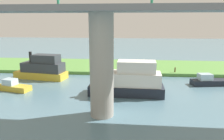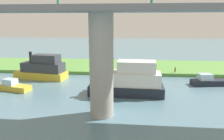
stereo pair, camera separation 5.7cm
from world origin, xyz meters
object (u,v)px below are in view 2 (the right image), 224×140
at_px(person_on_bank, 121,66).
at_px(mooring_post, 175,70).
at_px(houseboat_blue, 13,86).
at_px(bridge_pylon, 101,66).
at_px(motorboat_red, 129,81).
at_px(pontoon_yellow, 42,69).
at_px(riverboat_paddlewheel, 208,81).

distance_m(person_on_bank, mooring_post, 8.62).
relative_size(mooring_post, houseboat_blue, 0.17).
distance_m(bridge_pylon, mooring_post, 19.08).
bearing_deg(houseboat_blue, motorboat_red, 178.83).
bearing_deg(motorboat_red, person_on_bank, -82.32).
bearing_deg(bridge_pylon, pontoon_yellow, -48.82).
xyz_separation_m(person_on_bank, motorboat_red, (-1.42, 10.55, 0.43)).
relative_size(riverboat_paddlewheel, houseboat_blue, 1.09).
height_order(person_on_bank, mooring_post, person_on_bank).
xyz_separation_m(pontoon_yellow, motorboat_red, (-13.05, 6.26, 0.16)).
relative_size(mooring_post, pontoon_yellow, 0.09).
bearing_deg(houseboat_blue, riverboat_paddlewheel, -169.61).
bearing_deg(motorboat_red, riverboat_paddlewheel, -155.27).
bearing_deg(bridge_pylon, person_on_bank, -93.09).
distance_m(person_on_bank, motorboat_red, 10.66).
bearing_deg(houseboat_blue, pontoon_yellow, -102.47).
height_order(person_on_bank, houseboat_blue, person_on_bank).
distance_m(bridge_pylon, person_on_bank, 16.93).
relative_size(pontoon_yellow, riverboat_paddlewheel, 1.65).
distance_m(person_on_bank, riverboat_paddlewheel, 13.28).
bearing_deg(mooring_post, bridge_pylon, 59.52).
distance_m(person_on_bank, houseboat_blue, 16.54).
relative_size(bridge_pylon, riverboat_paddlewheel, 1.87).
xyz_separation_m(bridge_pylon, houseboat_blue, (12.05, -6.31, -4.07)).
height_order(mooring_post, houseboat_blue, houseboat_blue).
xyz_separation_m(mooring_post, houseboat_blue, (21.55, 9.83, -0.37)).
xyz_separation_m(bridge_pylon, motorboat_red, (-2.32, -6.01, -2.95)).
height_order(pontoon_yellow, riverboat_paddlewheel, pontoon_yellow).
bearing_deg(person_on_bank, houseboat_blue, 38.39).
bearing_deg(mooring_post, pontoon_yellow, 10.82).
xyz_separation_m(riverboat_paddlewheel, motorboat_red, (10.56, 4.87, 1.07)).
distance_m(bridge_pylon, houseboat_blue, 14.20).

